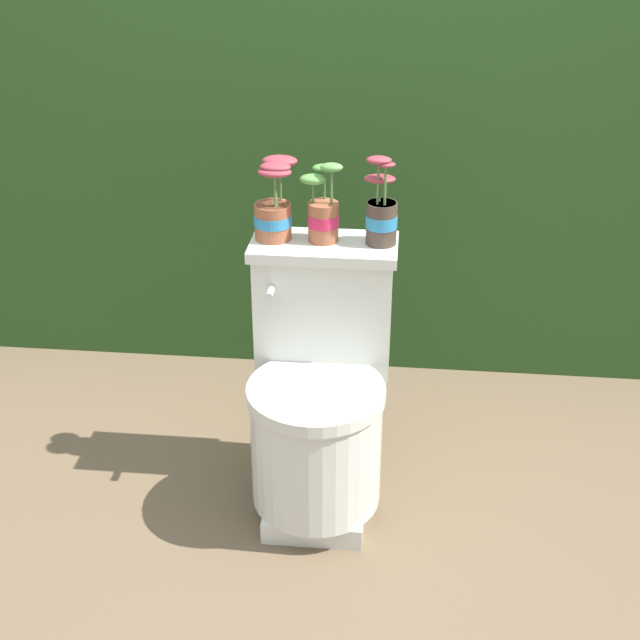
{
  "coord_description": "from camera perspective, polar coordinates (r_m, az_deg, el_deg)",
  "views": [
    {
      "loc": [
        0.2,
        -2.0,
        1.73
      ],
      "look_at": [
        -0.02,
        0.14,
        0.59
      ],
      "focal_mm": 50.0,
      "sensor_mm": 36.0,
      "label": 1
    }
  ],
  "objects": [
    {
      "name": "toilet",
      "position": [
        2.53,
        -0.09,
        -5.19
      ],
      "size": [
        0.41,
        0.51,
        0.77
      ],
      "color": "silver",
      "rests_on": "ground"
    },
    {
      "name": "potted_plant_left",
      "position": [
        2.45,
        -2.97,
        7.2
      ],
      "size": [
        0.12,
        0.12,
        0.23
      ],
      "color": "#9E5638",
      "rests_on": "toilet"
    },
    {
      "name": "ground_plane",
      "position": [
        2.65,
        0.12,
        -12.65
      ],
      "size": [
        12.0,
        12.0,
        0.0
      ],
      "primitive_type": "plane",
      "color": "brown"
    },
    {
      "name": "potted_plant_midleft",
      "position": [
        2.44,
        0.19,
        6.93
      ],
      "size": [
        0.12,
        0.1,
        0.22
      ],
      "color": "#9E5638",
      "rests_on": "toilet"
    },
    {
      "name": "hedge_backdrop",
      "position": [
        3.54,
        2.35,
        10.6
      ],
      "size": [
        3.35,
        0.97,
        1.34
      ],
      "color": "#284C1E",
      "rests_on": "ground"
    },
    {
      "name": "potted_plant_middle",
      "position": [
        2.42,
        3.95,
        6.78
      ],
      "size": [
        0.09,
        0.09,
        0.25
      ],
      "color": "#47382D",
      "rests_on": "toilet"
    }
  ]
}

